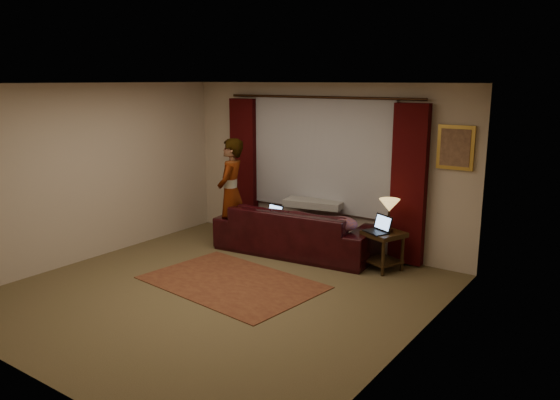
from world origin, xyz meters
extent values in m
cube|color=brown|center=(0.00, 0.00, -0.01)|extent=(5.00, 5.00, 0.01)
cube|color=silver|center=(0.00, 0.00, 2.60)|extent=(5.00, 5.00, 0.02)
cube|color=#BDAC96|center=(0.00, 2.50, 1.30)|extent=(5.00, 0.02, 2.60)
cube|color=#BDAC96|center=(0.00, -2.50, 1.30)|extent=(5.00, 0.02, 2.60)
cube|color=#BDAC96|center=(-2.50, 0.00, 1.30)|extent=(0.02, 5.00, 2.60)
cube|color=#BDAC96|center=(2.50, 0.00, 1.30)|extent=(0.02, 5.00, 2.60)
cube|color=#9A9BA2|center=(0.00, 2.44, 1.50)|extent=(2.50, 0.05, 1.80)
cube|color=#310506|center=(-1.50, 2.39, 1.18)|extent=(0.50, 0.14, 2.30)
cube|color=#310506|center=(1.50, 2.39, 1.18)|extent=(0.50, 0.14, 2.30)
cylinder|color=black|center=(0.00, 2.39, 2.38)|extent=(0.04, 0.04, 3.40)
cube|color=gold|center=(2.10, 2.47, 1.75)|extent=(0.50, 0.04, 0.60)
imported|color=black|center=(-0.11, 1.93, 0.50)|extent=(2.59, 1.34, 1.00)
cube|color=gray|center=(0.01, 2.25, 1.01)|extent=(0.98, 0.53, 0.11)
ellipsoid|color=brown|center=(0.73, 1.85, 0.60)|extent=(0.54, 0.45, 0.21)
cube|color=brown|center=(-0.09, 0.35, 0.01)|extent=(2.42, 1.75, 0.01)
cube|color=black|center=(1.33, 1.99, 0.28)|extent=(0.63, 0.63, 0.56)
imported|color=gray|center=(-1.16, 1.63, 0.87)|extent=(0.66, 0.66, 1.75)
camera|label=1|loc=(4.38, -4.87, 2.65)|focal=35.00mm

